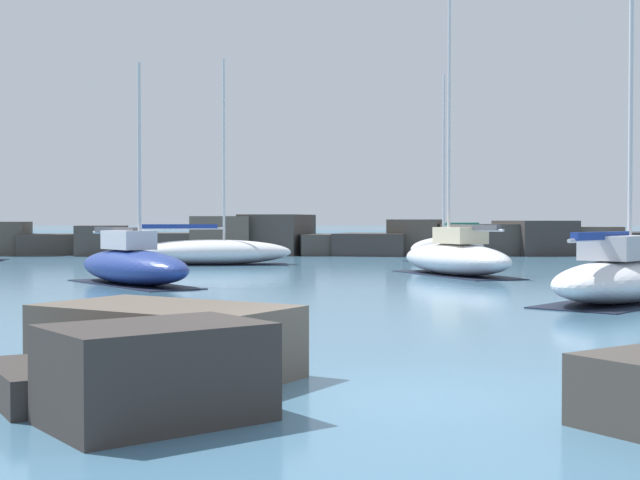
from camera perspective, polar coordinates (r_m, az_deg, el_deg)
ground_plane at (r=11.40m, az=5.33°, el=-9.90°), size 600.00×600.00×0.00m
open_sea_beyond at (r=115.95m, az=0.44°, el=0.23°), size 400.00×116.00×0.01m
breakwater_jetty at (r=55.99m, az=1.80°, el=0.02°), size 56.65×7.36×2.52m
foreground_rocks at (r=10.36m, az=16.44°, el=-8.49°), size 15.64×8.41×1.08m
sailboat_moored_1 at (r=35.73m, az=8.60°, el=-1.07°), size 4.82×7.47×11.01m
sailboat_moored_2 at (r=43.66m, az=-7.02°, el=-0.75°), size 7.97×3.36×10.01m
sailboat_moored_4 at (r=25.03m, az=18.64°, el=-2.30°), size 6.18×6.53×8.11m
sailboat_moored_8 at (r=49.11m, az=8.16°, el=-0.47°), size 5.60×5.54×10.04m
sailboat_moored_9 at (r=30.91m, az=-11.99°, el=-1.54°), size 5.85×6.84×7.44m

